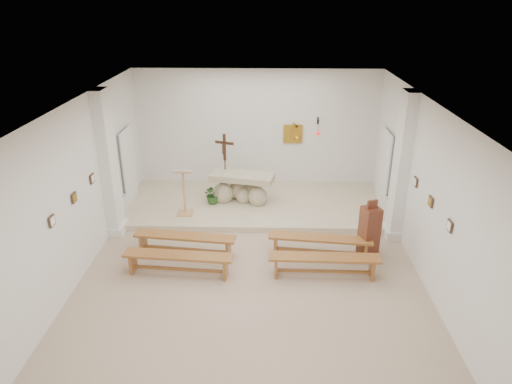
{
  "coord_description": "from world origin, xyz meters",
  "views": [
    {
      "loc": [
        0.32,
        -7.85,
        5.4
      ],
      "look_at": [
        0.07,
        1.6,
        1.27
      ],
      "focal_mm": 32.0,
      "sensor_mm": 36.0,
      "label": 1
    }
  ],
  "objects_px": {
    "lectern": "(184,192)",
    "bench_left_second": "(178,259)",
    "bench_left_front": "(185,240)",
    "bench_right_front": "(320,242)",
    "crucifix_stand": "(225,161)",
    "altar": "(241,190)",
    "donation_pedestal": "(369,232)",
    "bench_right_second": "(324,261)"
  },
  "relations": [
    {
      "from": "crucifix_stand",
      "to": "bench_left_second",
      "type": "distance_m",
      "value": 3.86
    },
    {
      "from": "crucifix_stand",
      "to": "bench_right_second",
      "type": "bearing_deg",
      "value": -36.71
    },
    {
      "from": "bench_right_second",
      "to": "crucifix_stand",
      "type": "bearing_deg",
      "value": 123.55
    },
    {
      "from": "donation_pedestal",
      "to": "altar",
      "type": "bearing_deg",
      "value": 119.05
    },
    {
      "from": "bench_right_front",
      "to": "bench_left_second",
      "type": "relative_size",
      "value": 1.0
    },
    {
      "from": "lectern",
      "to": "crucifix_stand",
      "type": "bearing_deg",
      "value": 49.2
    },
    {
      "from": "crucifix_stand",
      "to": "bench_left_second",
      "type": "relative_size",
      "value": 0.78
    },
    {
      "from": "altar",
      "to": "bench_left_front",
      "type": "height_order",
      "value": "altar"
    },
    {
      "from": "bench_left_front",
      "to": "bench_right_front",
      "type": "xyz_separation_m",
      "value": [
        3.0,
        0.0,
        0.0
      ]
    },
    {
      "from": "donation_pedestal",
      "to": "crucifix_stand",
      "type": "bearing_deg",
      "value": 119.6
    },
    {
      "from": "bench_right_front",
      "to": "bench_right_second",
      "type": "xyz_separation_m",
      "value": [
        0.0,
        -0.8,
        0.0
      ]
    },
    {
      "from": "donation_pedestal",
      "to": "bench_left_second",
      "type": "xyz_separation_m",
      "value": [
        -4.07,
        -0.86,
        -0.24
      ]
    },
    {
      "from": "lectern",
      "to": "bench_left_front",
      "type": "distance_m",
      "value": 1.8
    },
    {
      "from": "donation_pedestal",
      "to": "bench_left_second",
      "type": "bearing_deg",
      "value": 171.4
    },
    {
      "from": "bench_left_second",
      "to": "crucifix_stand",
      "type": "bearing_deg",
      "value": 84.63
    },
    {
      "from": "altar",
      "to": "bench_right_front",
      "type": "relative_size",
      "value": 0.78
    },
    {
      "from": "bench_right_second",
      "to": "altar",
      "type": "bearing_deg",
      "value": 120.42
    },
    {
      "from": "crucifix_stand",
      "to": "bench_left_second",
      "type": "bearing_deg",
      "value": -79.01
    },
    {
      "from": "crucifix_stand",
      "to": "bench_right_second",
      "type": "distance_m",
      "value": 4.47
    },
    {
      "from": "altar",
      "to": "bench_left_second",
      "type": "relative_size",
      "value": 0.78
    },
    {
      "from": "donation_pedestal",
      "to": "bench_left_front",
      "type": "xyz_separation_m",
      "value": [
        -4.07,
        -0.05,
        -0.24
      ]
    },
    {
      "from": "altar",
      "to": "lectern",
      "type": "distance_m",
      "value": 1.67
    },
    {
      "from": "altar",
      "to": "crucifix_stand",
      "type": "xyz_separation_m",
      "value": [
        -0.47,
        0.34,
        0.7
      ]
    },
    {
      "from": "bench_left_second",
      "to": "bench_left_front",
      "type": "bearing_deg",
      "value": 94.61
    },
    {
      "from": "lectern",
      "to": "bench_left_front",
      "type": "xyz_separation_m",
      "value": [
        0.29,
        -1.73,
        -0.42
      ]
    },
    {
      "from": "lectern",
      "to": "bench_left_second",
      "type": "xyz_separation_m",
      "value": [
        0.29,
        -2.53,
        -0.42
      ]
    },
    {
      "from": "altar",
      "to": "lectern",
      "type": "relative_size",
      "value": 1.41
    },
    {
      "from": "crucifix_stand",
      "to": "bench_left_second",
      "type": "height_order",
      "value": "crucifix_stand"
    },
    {
      "from": "bench_right_second",
      "to": "bench_left_front",
      "type": "bearing_deg",
      "value": 166.23
    },
    {
      "from": "bench_right_front",
      "to": "bench_right_second",
      "type": "height_order",
      "value": "same"
    },
    {
      "from": "donation_pedestal",
      "to": "bench_left_front",
      "type": "bearing_deg",
      "value": 160.25
    },
    {
      "from": "donation_pedestal",
      "to": "bench_right_second",
      "type": "xyz_separation_m",
      "value": [
        -1.07,
        -0.86,
        -0.24
      ]
    },
    {
      "from": "donation_pedestal",
      "to": "bench_right_second",
      "type": "bearing_deg",
      "value": -161.69
    },
    {
      "from": "lectern",
      "to": "donation_pedestal",
      "type": "relative_size",
      "value": 0.94
    },
    {
      "from": "altar",
      "to": "lectern",
      "type": "height_order",
      "value": "lectern"
    },
    {
      "from": "altar",
      "to": "crucifix_stand",
      "type": "relative_size",
      "value": 1.0
    },
    {
      "from": "lectern",
      "to": "bench_right_second",
      "type": "bearing_deg",
      "value": -39.67
    },
    {
      "from": "altar",
      "to": "bench_left_front",
      "type": "bearing_deg",
      "value": -101.75
    },
    {
      "from": "bench_left_second",
      "to": "bench_right_second",
      "type": "height_order",
      "value": "same"
    },
    {
      "from": "altar",
      "to": "donation_pedestal",
      "type": "height_order",
      "value": "donation_pedestal"
    },
    {
      "from": "lectern",
      "to": "bench_left_second",
      "type": "relative_size",
      "value": 0.55
    },
    {
      "from": "bench_left_front",
      "to": "bench_right_second",
      "type": "relative_size",
      "value": 1.01
    }
  ]
}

